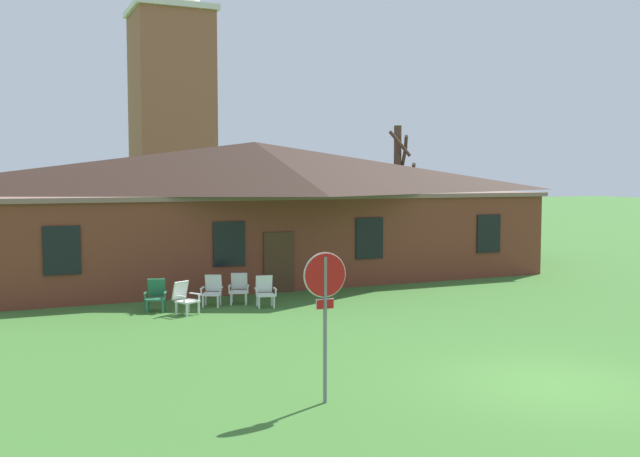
# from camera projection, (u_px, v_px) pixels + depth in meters

# --- Properties ---
(ground_plane) EXTENTS (200.00, 200.00, 0.00)m
(ground_plane) POSITION_uv_depth(u_px,v_px,m) (554.00, 385.00, 14.12)
(ground_plane) COLOR #3D702D
(brick_building) EXTENTS (22.08, 10.40, 5.42)m
(brick_building) POSITION_uv_depth(u_px,v_px,m) (255.00, 207.00, 30.04)
(brick_building) COLOR brown
(brick_building) RESTS_ON ground
(dome_tower) EXTENTS (5.18, 5.18, 20.51)m
(dome_tower) POSITION_uv_depth(u_px,v_px,m) (172.00, 93.00, 47.44)
(dome_tower) COLOR #93563D
(dome_tower) RESTS_ON ground
(stop_sign) EXTENTS (0.81, 0.07, 2.70)m
(stop_sign) POSITION_uv_depth(u_px,v_px,m) (325.00, 296.00, 12.88)
(stop_sign) COLOR slate
(stop_sign) RESTS_ON ground
(lawn_chair_by_porch) EXTENTS (0.75, 0.80, 0.96)m
(lawn_chair_by_porch) POSITION_uv_depth(u_px,v_px,m) (156.00, 294.00, 21.79)
(lawn_chair_by_porch) COLOR #28704C
(lawn_chair_by_porch) RESTS_ON ground
(lawn_chair_near_door) EXTENTS (0.82, 0.85, 0.96)m
(lawn_chair_near_door) POSITION_uv_depth(u_px,v_px,m) (185.00, 297.00, 21.31)
(lawn_chair_near_door) COLOR silver
(lawn_chair_near_door) RESTS_ON ground
(lawn_chair_left_end) EXTENTS (0.81, 0.85, 0.96)m
(lawn_chair_left_end) POSITION_uv_depth(u_px,v_px,m) (212.00, 290.00, 22.67)
(lawn_chair_left_end) COLOR white
(lawn_chair_left_end) RESTS_ON ground
(lawn_chair_middle) EXTENTS (0.77, 0.82, 0.96)m
(lawn_chair_middle) POSITION_uv_depth(u_px,v_px,m) (239.00, 288.00, 23.09)
(lawn_chair_middle) COLOR silver
(lawn_chair_middle) RESTS_ON ground
(lawn_chair_right_end) EXTENTS (0.72, 0.76, 0.96)m
(lawn_chair_right_end) POSITION_uv_depth(u_px,v_px,m) (265.00, 291.00, 22.51)
(lawn_chair_right_end) COLOR white
(lawn_chair_right_end) RESTS_ON ground
(bare_tree_beside_building) EXTENTS (1.71, 1.44, 6.42)m
(bare_tree_beside_building) POSITION_uv_depth(u_px,v_px,m) (399.00, 188.00, 34.89)
(bare_tree_beside_building) COLOR brown
(bare_tree_beside_building) RESTS_ON ground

